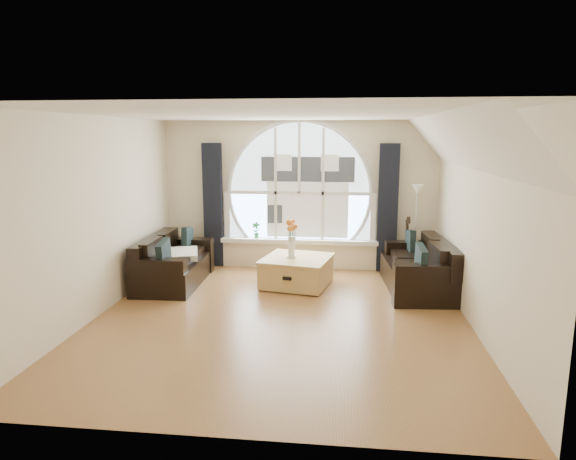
% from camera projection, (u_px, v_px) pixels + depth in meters
% --- Properties ---
extents(ground, '(5.00, 5.50, 0.01)m').
position_uv_depth(ground, '(280.00, 318.00, 6.78)').
color(ground, brown).
rests_on(ground, ground).
extents(ceiling, '(5.00, 5.50, 0.01)m').
position_uv_depth(ceiling, '(280.00, 114.00, 6.27)').
color(ceiling, silver).
rests_on(ceiling, ground).
extents(wall_back, '(5.00, 0.01, 2.70)m').
position_uv_depth(wall_back, '(299.00, 195.00, 9.21)').
color(wall_back, beige).
rests_on(wall_back, ground).
extents(wall_front, '(5.00, 0.01, 2.70)m').
position_uv_depth(wall_front, '(234.00, 280.00, 3.84)').
color(wall_front, beige).
rests_on(wall_front, ground).
extents(wall_left, '(0.01, 5.50, 2.70)m').
position_uv_depth(wall_left, '(98.00, 217.00, 6.81)').
color(wall_left, beige).
rests_on(wall_left, ground).
extents(wall_right, '(0.01, 5.50, 2.70)m').
position_uv_depth(wall_right, '(479.00, 224.00, 6.25)').
color(wall_right, beige).
rests_on(wall_right, ground).
extents(attic_slope, '(0.92, 5.50, 0.72)m').
position_uv_depth(attic_slope, '(459.00, 143.00, 6.09)').
color(attic_slope, silver).
rests_on(attic_slope, ground).
extents(arched_window, '(2.60, 0.06, 2.15)m').
position_uv_depth(arched_window, '(299.00, 180.00, 9.13)').
color(arched_window, silver).
rests_on(arched_window, wall_back).
extents(window_sill, '(2.90, 0.22, 0.08)m').
position_uv_depth(window_sill, '(299.00, 241.00, 9.27)').
color(window_sill, white).
rests_on(window_sill, wall_back).
extents(window_frame, '(2.76, 0.08, 2.15)m').
position_uv_depth(window_frame, '(299.00, 181.00, 9.10)').
color(window_frame, white).
rests_on(window_frame, wall_back).
extents(neighbor_house, '(1.70, 0.02, 1.50)m').
position_uv_depth(neighbor_house, '(307.00, 188.00, 9.12)').
color(neighbor_house, silver).
rests_on(neighbor_house, wall_back).
extents(curtain_left, '(0.35, 0.12, 2.30)m').
position_uv_depth(curtain_left, '(213.00, 206.00, 9.31)').
color(curtain_left, black).
rests_on(curtain_left, ground).
extents(curtain_right, '(0.35, 0.12, 2.30)m').
position_uv_depth(curtain_right, '(388.00, 208.00, 8.95)').
color(curtain_right, black).
rests_on(curtain_right, ground).
extents(sofa_left, '(0.94, 1.80, 0.79)m').
position_uv_depth(sofa_left, '(174.00, 260.00, 8.31)').
color(sofa_left, black).
rests_on(sofa_left, ground).
extents(sofa_right, '(1.05, 1.88, 0.81)m').
position_uv_depth(sofa_right, '(418.00, 266.00, 7.94)').
color(sofa_right, black).
rests_on(sofa_right, ground).
extents(coffee_chest, '(1.23, 1.23, 0.51)m').
position_uv_depth(coffee_chest, '(297.00, 270.00, 8.23)').
color(coffee_chest, tan).
rests_on(coffee_chest, ground).
extents(throw_blanket, '(0.69, 0.69, 0.10)m').
position_uv_depth(throw_blanket, '(181.00, 254.00, 8.30)').
color(throw_blanket, silver).
rests_on(throw_blanket, sofa_left).
extents(vase_flowers, '(0.24, 0.24, 0.70)m').
position_uv_depth(vase_flowers, '(291.00, 234.00, 8.12)').
color(vase_flowers, white).
rests_on(vase_flowers, coffee_chest).
extents(floor_lamp, '(0.24, 0.24, 1.60)m').
position_uv_depth(floor_lamp, '(415.00, 230.00, 8.79)').
color(floor_lamp, '#B2B2B2').
rests_on(floor_lamp, ground).
extents(guitar, '(0.40, 0.31, 1.06)m').
position_uv_depth(guitar, '(407.00, 245.00, 8.81)').
color(guitar, '#955A24').
rests_on(guitar, ground).
extents(potted_plant, '(0.17, 0.13, 0.30)m').
position_uv_depth(potted_plant, '(256.00, 230.00, 9.32)').
color(potted_plant, '#1E6023').
rests_on(potted_plant, window_sill).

